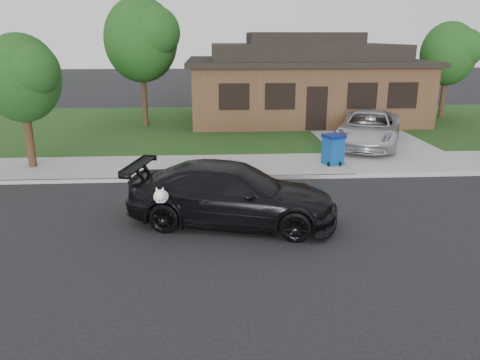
{
  "coord_description": "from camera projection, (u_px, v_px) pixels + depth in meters",
  "views": [
    {
      "loc": [
        -1.11,
        -11.36,
        4.58
      ],
      "look_at": [
        -0.41,
        -0.1,
        1.1
      ],
      "focal_mm": 35.0,
      "sensor_mm": 36.0,
      "label": 1
    }
  ],
  "objects": [
    {
      "name": "house",
      "position": [
        302.0,
        82.0,
        26.16
      ],
      "size": [
        12.6,
        8.6,
        4.65
      ],
      "color": "#422B1C",
      "rests_on": "ground"
    },
    {
      "name": "driveway",
      "position": [
        362.0,
        136.0,
        22.12
      ],
      "size": [
        4.5,
        13.0,
        0.14
      ],
      "primitive_type": "cube",
      "color": "gray",
      "rests_on": "ground"
    },
    {
      "name": "curb",
      "position": [
        245.0,
        178.0,
        15.57
      ],
      "size": [
        60.0,
        0.12,
        0.12
      ],
      "primitive_type": "cube",
      "color": "gray",
      "rests_on": "ground"
    },
    {
      "name": "ground",
      "position": [
        255.0,
        219.0,
        12.25
      ],
      "size": [
        120.0,
        120.0,
        0.0
      ],
      "primitive_type": "plane",
      "color": "black",
      "rests_on": "ground"
    },
    {
      "name": "minivan",
      "position": [
        369.0,
        128.0,
        19.65
      ],
      "size": [
        4.29,
        5.75,
        1.45
      ],
      "primitive_type": "imported",
      "rotation": [
        0.0,
        0.0,
        -0.41
      ],
      "color": "#B3B5BB",
      "rests_on": "driveway"
    },
    {
      "name": "recycling_bin",
      "position": [
        333.0,
        149.0,
        16.88
      ],
      "size": [
        0.85,
        0.85,
        1.08
      ],
      "rotation": [
        0.0,
        0.0,
        0.38
      ],
      "color": "navy",
      "rests_on": "sidewalk"
    },
    {
      "name": "lawn",
      "position": [
        232.0,
        126.0,
        24.63
      ],
      "size": [
        60.0,
        13.0,
        0.13
      ],
      "primitive_type": "cube",
      "color": "#193814",
      "rests_on": "ground"
    },
    {
      "name": "sidewalk",
      "position": [
        242.0,
        166.0,
        17.0
      ],
      "size": [
        60.0,
        3.0,
        0.12
      ],
      "primitive_type": "cube",
      "color": "gray",
      "rests_on": "ground"
    },
    {
      "name": "tree_2",
      "position": [
        24.0,
        77.0,
        15.72
      ],
      "size": [
        2.73,
        2.6,
        4.59
      ],
      "color": "#332114",
      "rests_on": "ground"
    },
    {
      "name": "tree_0",
      "position": [
        144.0,
        38.0,
        22.95
      ],
      "size": [
        3.78,
        3.6,
        6.34
      ],
      "color": "#332114",
      "rests_on": "ground"
    },
    {
      "name": "sedan",
      "position": [
        232.0,
        194.0,
        11.79
      ],
      "size": [
        5.63,
        3.3,
        1.53
      ],
      "rotation": [
        0.0,
        0.0,
        1.34
      ],
      "color": "black",
      "rests_on": "ground"
    },
    {
      "name": "tree_1",
      "position": [
        452.0,
        53.0,
        25.61
      ],
      "size": [
        3.15,
        3.0,
        5.25
      ],
      "color": "#332114",
      "rests_on": "ground"
    }
  ]
}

